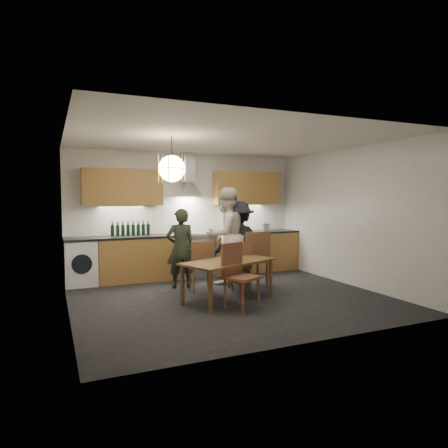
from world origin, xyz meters
name	(u,v)px	position (x,y,z in m)	size (l,w,h in m)	color
ground	(229,297)	(0.00, 0.00, 0.00)	(5.00, 5.00, 0.00)	black
room_shell	(229,195)	(0.00, 0.00, 1.71)	(5.02, 4.52, 2.61)	white
counter_run	(192,255)	(0.02, 1.95, 0.45)	(5.00, 0.62, 0.90)	#BA8A47
range_stove	(191,255)	(0.00, 1.94, 0.44)	(0.90, 0.60, 0.92)	silver
wall_fixtures	(189,187)	(0.00, 2.07, 1.87)	(4.30, 0.54, 1.10)	#B88B47
pendant_lamp	(172,169)	(-1.00, -0.10, 2.10)	(0.43, 0.43, 0.70)	black
dining_table	(228,265)	(-0.09, -0.15, 0.57)	(1.71, 1.28, 0.65)	brown
chair_back_left	(202,262)	(-0.27, 0.58, 0.52)	(0.47, 0.47, 0.90)	brown
chair_back_mid	(240,263)	(0.38, 0.38, 0.50)	(0.47, 0.47, 0.87)	brown
chair_back_right	(255,256)	(0.68, 0.37, 0.60)	(0.50, 0.50, 1.06)	brown
chair_front	(237,271)	(-0.14, -0.59, 0.56)	(0.58, 0.58, 0.98)	brown
person_left	(181,248)	(-0.52, 1.02, 0.73)	(0.53, 0.35, 1.46)	black
person_mid	(226,235)	(0.40, 1.05, 0.93)	(0.90, 0.70, 1.86)	beige
person_right	(239,242)	(0.69, 1.04, 0.79)	(1.02, 0.59, 1.58)	black
mixing_bowl	(241,230)	(1.16, 1.94, 0.94)	(0.30, 0.30, 0.07)	#B6B6B9
stock_pot	(266,227)	(1.76, 1.90, 0.98)	(0.23, 0.23, 0.16)	#B6B6BA
wine_bottles	(131,229)	(-1.24, 2.03, 1.04)	(0.77, 0.07, 0.28)	black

